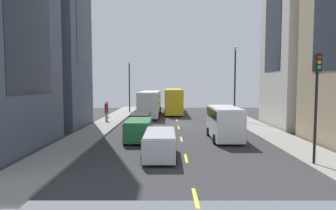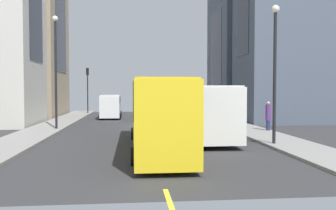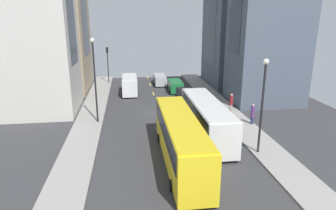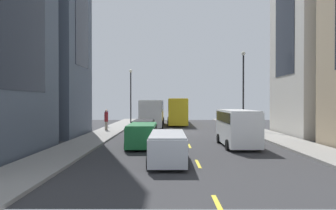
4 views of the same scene
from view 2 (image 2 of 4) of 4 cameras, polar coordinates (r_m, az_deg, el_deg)
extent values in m
plane|color=#333335|center=(31.46, -3.74, -3.34)|extent=(42.54, 42.54, 0.00)
cube|color=gray|center=(32.65, 10.10, -3.03)|extent=(2.93, 44.00, 0.15)
cube|color=gray|center=(32.16, -17.79, -3.19)|extent=(2.93, 44.00, 0.15)
cube|color=yellow|center=(52.39, -4.50, -1.06)|extent=(0.16, 2.00, 0.01)
cube|color=yellow|center=(46.41, -4.35, -1.50)|extent=(0.16, 2.00, 0.01)
cube|color=yellow|center=(40.42, -4.16, -2.07)|extent=(0.16, 2.00, 0.01)
cube|color=yellow|center=(34.45, -3.90, -2.84)|extent=(0.16, 2.00, 0.01)
cube|color=yellow|center=(28.48, -3.54, -3.93)|extent=(0.16, 2.00, 0.01)
cube|color=yellow|center=(22.53, -2.97, -5.60)|extent=(0.16, 2.00, 0.01)
cube|color=yellow|center=(16.62, -2.00, -8.45)|extent=(0.16, 2.00, 0.01)
cube|color=yellow|center=(10.80, 0.08, -14.41)|extent=(0.16, 2.00, 0.01)
cube|color=#4C5666|center=(47.56, 11.37, 8.60)|extent=(6.55, 10.61, 16.66)
cube|color=#1E232D|center=(47.56, 11.37, 8.60)|extent=(6.62, 5.83, 9.16)
cube|color=tan|center=(47.56, -21.73, 12.55)|extent=(8.79, 11.17, 23.34)
cube|color=#1E232D|center=(47.56, -21.73, 12.55)|extent=(8.87, 6.15, 12.84)
cube|color=silver|center=(24.16, 5.16, -0.85)|extent=(2.55, 11.39, 3.00)
cube|color=black|center=(24.13, 5.17, 1.17)|extent=(2.60, 10.48, 1.20)
cube|color=beige|center=(24.12, 5.18, 2.81)|extent=(2.45, 10.94, 0.08)
cylinder|color=black|center=(21.11, 10.09, -4.81)|extent=(0.46, 1.00, 1.00)
cylinder|color=black|center=(20.60, 3.78, -4.96)|extent=(0.46, 1.00, 1.00)
cylinder|color=black|center=(27.94, 6.16, -3.04)|extent=(0.46, 1.00, 1.00)
cylinder|color=black|center=(27.55, 1.37, -3.10)|extent=(0.46, 1.00, 1.00)
cube|color=yellow|center=(19.08, -1.76, -1.44)|extent=(2.45, 12.71, 3.30)
cube|color=black|center=(19.05, -1.76, 1.14)|extent=(2.50, 11.70, 1.48)
cube|color=gold|center=(19.05, -1.77, 3.64)|extent=(2.35, 12.21, 0.08)
cylinder|color=black|center=(15.49, 3.44, -7.84)|extent=(0.44, 0.76, 0.76)
cylinder|color=black|center=(15.31, -5.00, -7.97)|extent=(0.44, 0.76, 0.76)
cylinder|color=black|center=(23.23, 0.37, -4.42)|extent=(0.44, 0.76, 0.76)
cylinder|color=black|center=(23.10, -5.22, -4.47)|extent=(0.44, 0.76, 0.76)
cube|color=white|center=(40.64, -8.91, -0.17)|extent=(2.05, 5.43, 2.30)
cube|color=black|center=(40.62, -8.92, 0.89)|extent=(2.09, 4.99, 0.69)
cube|color=silver|center=(40.61, -8.92, 1.51)|extent=(1.97, 5.21, 0.08)
cylinder|color=black|center=(38.98, -7.66, -1.73)|extent=(0.37, 0.72, 0.72)
cylinder|color=black|center=(39.09, -10.42, -1.73)|extent=(0.37, 0.72, 0.72)
cylinder|color=black|center=(42.33, -7.50, -1.40)|extent=(0.37, 0.72, 0.72)
cylinder|color=black|center=(42.44, -10.05, -1.41)|extent=(0.37, 0.72, 0.72)
cube|color=#1E7238|center=(41.32, 0.41, -0.78)|extent=(1.87, 4.13, 1.38)
cube|color=black|center=(41.30, 0.41, -0.29)|extent=(1.91, 3.80, 0.58)
cube|color=#1A612F|center=(41.28, 0.41, 0.24)|extent=(1.80, 3.96, 0.08)
cylinder|color=black|center=(40.18, 1.82, -1.66)|extent=(0.34, 0.62, 0.62)
cylinder|color=black|center=(40.00, -0.63, -1.67)|extent=(0.34, 0.62, 0.62)
cylinder|color=black|center=(42.72, 1.37, -1.42)|extent=(0.34, 0.62, 0.62)
cylinder|color=black|center=(42.54, -0.93, -1.43)|extent=(0.34, 0.62, 0.62)
cube|color=black|center=(35.80, 1.95, -1.34)|extent=(1.76, 4.03, 1.29)
cube|color=black|center=(35.78, 1.95, -0.82)|extent=(1.80, 3.71, 0.54)
cube|color=black|center=(35.76, 1.95, -0.24)|extent=(1.69, 3.87, 0.08)
cylinder|color=black|center=(34.72, 3.55, -2.29)|extent=(0.32, 0.62, 0.62)
cylinder|color=black|center=(34.50, 0.88, -2.32)|extent=(0.32, 0.62, 0.62)
cylinder|color=black|center=(37.18, 2.93, -1.98)|extent=(0.32, 0.62, 0.62)
cylinder|color=black|center=(36.98, 0.44, -2.00)|extent=(0.32, 0.62, 0.62)
cube|color=#B7BABF|center=(46.21, -2.43, -0.50)|extent=(1.80, 4.55, 1.29)
cube|color=black|center=(46.20, -2.43, -0.10)|extent=(1.84, 4.19, 0.54)
cube|color=#9C9EA2|center=(46.19, -2.43, 0.35)|extent=(1.73, 4.37, 0.08)
cylinder|color=black|center=(44.89, -1.27, -1.23)|extent=(0.32, 0.62, 0.62)
cylinder|color=black|center=(44.80, -3.38, -1.25)|extent=(0.32, 0.62, 0.62)
cylinder|color=black|center=(47.70, -1.52, -1.02)|extent=(0.32, 0.62, 0.62)
cylinder|color=black|center=(47.61, -3.52, -1.03)|extent=(0.32, 0.62, 0.62)
cylinder|color=gray|center=(31.57, 11.21, -2.27)|extent=(0.29, 0.29, 0.90)
cylinder|color=maroon|center=(31.51, 11.22, -0.53)|extent=(0.39, 0.39, 1.02)
sphere|color=beige|center=(31.48, 11.23, 0.62)|extent=(0.25, 0.25, 0.25)
cylinder|color=navy|center=(27.93, 15.36, -3.08)|extent=(0.30, 0.30, 0.73)
cylinder|color=#593372|center=(27.85, 15.38, -1.13)|extent=(0.39, 0.39, 1.18)
sphere|color=beige|center=(27.82, 15.39, 0.30)|extent=(0.22, 0.22, 0.22)
cylinder|color=black|center=(48.29, -12.42, 1.69)|extent=(0.14, 0.14, 4.91)
cube|color=black|center=(48.35, -12.45, 5.13)|extent=(0.32, 0.32, 0.90)
sphere|color=red|center=(48.54, -12.43, 5.42)|extent=(0.20, 0.20, 0.20)
sphere|color=orange|center=(48.52, -12.43, 5.12)|extent=(0.20, 0.20, 0.20)
sphere|color=green|center=(48.51, -12.43, 4.82)|extent=(0.20, 0.20, 0.20)
cylinder|color=black|center=(21.10, 16.30, 4.02)|extent=(0.18, 0.18, 7.24)
sphere|color=silver|center=(21.55, 16.42, 14.17)|extent=(0.44, 0.44, 0.44)
cylinder|color=black|center=(29.32, -17.10, 4.48)|extent=(0.18, 0.18, 8.22)
sphere|color=silver|center=(29.80, -17.20, 12.75)|extent=(0.44, 0.44, 0.44)
camera|label=1|loc=(63.35, -3.74, 3.52)|focal=31.29mm
camera|label=3|loc=(8.42, -138.61, 66.49)|focal=32.38mm
camera|label=4|loc=(61.13, -3.24, 2.38)|focal=31.20mm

